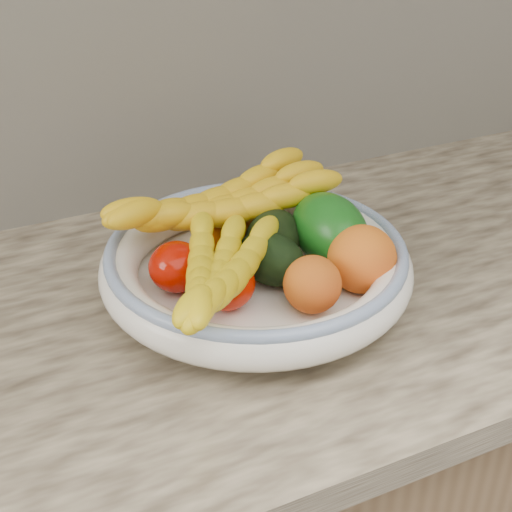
% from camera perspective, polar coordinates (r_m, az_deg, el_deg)
% --- Properties ---
extents(kitchen_counter, '(2.44, 0.66, 1.40)m').
position_cam_1_polar(kitchen_counter, '(1.23, -0.53, -19.61)').
color(kitchen_counter, brown).
rests_on(kitchen_counter, ground).
extents(fruit_bowl, '(0.39, 0.39, 0.08)m').
position_cam_1_polar(fruit_bowl, '(0.89, 0.00, -0.63)').
color(fruit_bowl, white).
rests_on(fruit_bowl, kitchen_counter).
extents(clementine_back_left, '(0.06, 0.06, 0.04)m').
position_cam_1_polar(clementine_back_left, '(0.95, -3.67, 1.71)').
color(clementine_back_left, '#FF6905').
rests_on(clementine_back_left, fruit_bowl).
extents(clementine_back_right, '(0.06, 0.06, 0.04)m').
position_cam_1_polar(clementine_back_right, '(0.97, -1.58, 2.67)').
color(clementine_back_right, orange).
rests_on(clementine_back_right, fruit_bowl).
extents(tomato_left, '(0.09, 0.09, 0.06)m').
position_cam_1_polar(tomato_left, '(0.87, -6.36, -0.86)').
color(tomato_left, '#A40C00').
rests_on(tomato_left, fruit_bowl).
extents(tomato_near_left, '(0.09, 0.09, 0.06)m').
position_cam_1_polar(tomato_near_left, '(0.83, -2.45, -2.20)').
color(tomato_near_left, '#C31300').
rests_on(tomato_near_left, fruit_bowl).
extents(avocado_center, '(0.10, 0.11, 0.07)m').
position_cam_1_polar(avocado_center, '(0.87, 1.20, -0.21)').
color(avocado_center, black).
rests_on(avocado_center, fruit_bowl).
extents(avocado_right, '(0.12, 0.12, 0.07)m').
position_cam_1_polar(avocado_right, '(0.91, 1.35, 1.38)').
color(avocado_right, black).
rests_on(avocado_right, fruit_bowl).
extents(green_mango, '(0.11, 0.13, 0.11)m').
position_cam_1_polar(green_mango, '(0.92, 5.89, 2.12)').
color(green_mango, '#0E4D0F').
rests_on(green_mango, fruit_bowl).
extents(peach_front, '(0.07, 0.07, 0.07)m').
position_cam_1_polar(peach_front, '(0.82, 4.54, -2.27)').
color(peach_front, orange).
rests_on(peach_front, fruit_bowl).
extents(peach_right, '(0.09, 0.09, 0.08)m').
position_cam_1_polar(peach_right, '(0.87, 8.47, -0.24)').
color(peach_right, orange).
rests_on(peach_right, fruit_bowl).
extents(banana_bunch_back, '(0.35, 0.15, 0.09)m').
position_cam_1_polar(banana_bunch_back, '(0.93, -2.82, 3.70)').
color(banana_bunch_back, yellow).
rests_on(banana_bunch_back, fruit_bowl).
extents(banana_bunch_front, '(0.25, 0.30, 0.08)m').
position_cam_1_polar(banana_bunch_front, '(0.80, -3.15, -1.96)').
color(banana_bunch_front, yellow).
rests_on(banana_bunch_front, fruit_bowl).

